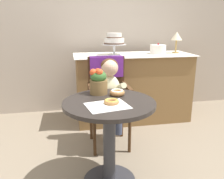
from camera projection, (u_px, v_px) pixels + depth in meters
The scene contains 12 objects.
back_wall at pixel (87, 19), 3.39m from camera, with size 4.80×0.10×2.70m, color #B2A393.
cafe_table at pixel (109, 127), 1.88m from camera, with size 0.72×0.72×0.72m.
wicker_chair at pixel (108, 87), 2.53m from camera, with size 0.42×0.45×0.95m.
seated_child at pixel (110, 87), 2.37m from camera, with size 0.27×0.32×0.73m.
paper_napkin at pixel (107, 106), 1.71m from camera, with size 0.30×0.24×0.00m, color white.
donut_front at pixel (112, 101), 1.76m from camera, with size 0.12×0.12×0.03m.
donut_mid at pixel (117, 92), 1.96m from camera, with size 0.13×0.13×0.05m.
flower_vase at pixel (98, 81), 1.98m from camera, with size 0.15×0.15×0.22m.
display_counter at pixel (133, 87), 3.22m from camera, with size 1.56×0.62×0.90m.
tiered_cake_stand at pixel (114, 40), 3.00m from camera, with size 0.30×0.30×0.28m.
round_layer_cake at pixel (158, 49), 3.14m from camera, with size 0.21×0.21×0.14m.
table_lamp at pixel (177, 37), 3.17m from camera, with size 0.15×0.15×0.28m.
Camera 1 is at (-0.29, -1.70, 1.31)m, focal length 37.86 mm.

